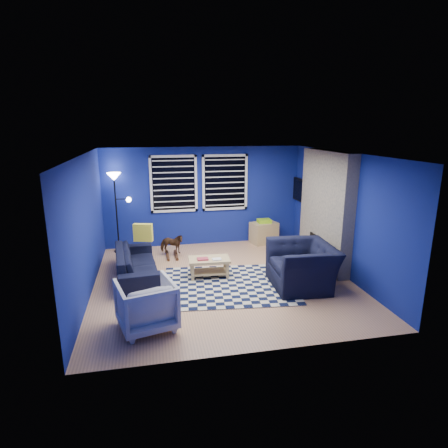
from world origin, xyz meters
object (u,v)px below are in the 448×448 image
sofa (137,264)px  armchair_bent (146,305)px  rocking_horse (172,244)px  cabinet (264,232)px  armchair_big (302,266)px  coffee_table (209,263)px  tv (302,191)px  floor_lamp (116,188)px

sofa → armchair_bent: bearing=-179.8°
armchair_bent → rocking_horse: armchair_bent is taller
cabinet → sofa: bearing=-166.3°
armchair_big → coffee_table: bearing=-112.6°
cabinet → rocking_horse: bearing=179.9°
tv → armchair_bent: (-3.93, -3.54, -1.02)m
rocking_horse → cabinet: 2.53m
tv → cabinet: tv is taller
tv → armchair_bent: size_ratio=1.20×
sofa → cabinet: size_ratio=2.68×
tv → armchair_big: size_ratio=0.78×
cabinet → armchair_bent: bearing=-143.1°
sofa → coffee_table: (1.44, -0.27, -0.01)m
coffee_table → cabinet: bearing=48.1°
sofa → cabinet: bearing=-67.2°
armchair_big → armchair_bent: armchair_big is taller
armchair_bent → cabinet: bearing=-143.7°
floor_lamp → armchair_big: bearing=-38.2°
rocking_horse → coffee_table: size_ratio=0.68×
armchair_big → cabinet: size_ratio=1.70×
rocking_horse → coffee_table: 1.53m
rocking_horse → armchair_bent: bearing=-170.9°
coffee_table → floor_lamp: 3.05m
rocking_horse → floor_lamp: floor_lamp is taller
rocking_horse → armchair_big: bearing=-113.3°
armchair_big → coffee_table: armchair_big is taller
rocking_horse → sofa: bearing=164.3°
armchair_big → cabinet: 2.79m
armchair_bent → coffee_table: armchair_bent is taller
armchair_bent → cabinet: armchair_bent is taller
tv → sofa: bearing=-160.2°
sofa → floor_lamp: bearing=9.3°
tv → sofa: (-4.13, -1.49, -1.11)m
rocking_horse → floor_lamp: 1.88m
armchair_bent → coffee_table: size_ratio=0.98×
sofa → rocking_horse: bearing=-40.4°
tv → armchair_big: 2.92m
sofa → floor_lamp: size_ratio=1.04×
armchair_bent → sofa: bearing=-99.5°
floor_lamp → armchair_bent: bearing=-80.4°
tv → floor_lamp: bearing=176.9°
armchair_bent → armchair_big: bearing=-176.2°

